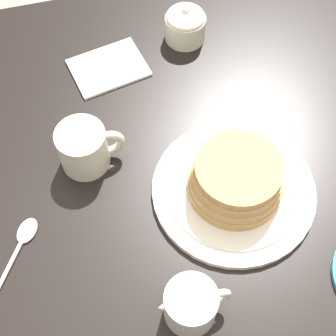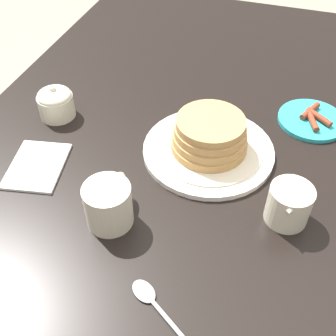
# 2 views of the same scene
# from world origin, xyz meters

# --- Properties ---
(ground_plane) EXTENTS (8.00, 8.00, 0.00)m
(ground_plane) POSITION_xyz_m (0.00, 0.00, 0.00)
(ground_plane) COLOR gray
(dining_table) EXTENTS (1.51, 1.08, 0.74)m
(dining_table) POSITION_xyz_m (0.00, 0.00, 0.65)
(dining_table) COLOR black
(dining_table) RESTS_ON ground_plane
(pancake_plate) EXTENTS (0.28, 0.28, 0.09)m
(pancake_plate) POSITION_xyz_m (-0.02, -0.00, 0.78)
(pancake_plate) COLOR white
(pancake_plate) RESTS_ON dining_table
(side_plate_bacon) EXTENTS (0.15, 0.15, 0.02)m
(side_plate_bacon) POSITION_xyz_m (0.15, -0.20, 0.75)
(side_plate_bacon) COLOR #2DADBC
(side_plate_bacon) RESTS_ON dining_table
(coffee_mug) EXTENTS (0.11, 0.08, 0.08)m
(coffee_mug) POSITION_xyz_m (-0.25, 0.12, 0.79)
(coffee_mug) COLOR beige
(coffee_mug) RESTS_ON dining_table
(creamer_pitcher) EXTENTS (0.11, 0.08, 0.08)m
(creamer_pitcher) POSITION_xyz_m (-0.15, -0.18, 0.78)
(creamer_pitcher) COLOR beige
(creamer_pitcher) RESTS_ON dining_table
(sugar_bowl) EXTENTS (0.08, 0.08, 0.08)m
(sugar_bowl) POSITION_xyz_m (-0.01, 0.36, 0.78)
(sugar_bowl) COLOR beige
(sugar_bowl) RESTS_ON dining_table
(napkin) EXTENTS (0.16, 0.13, 0.01)m
(napkin) POSITION_xyz_m (-0.17, 0.32, 0.75)
(napkin) COLOR white
(napkin) RESTS_ON dining_table
(spoon) EXTENTS (0.10, 0.15, 0.01)m
(spoon) POSITION_xyz_m (-0.38, -0.01, 0.75)
(spoon) COLOR silver
(spoon) RESTS_ON dining_table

